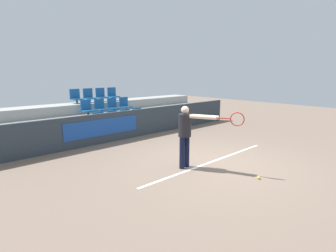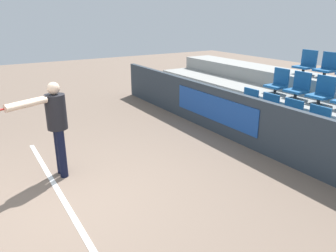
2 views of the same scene
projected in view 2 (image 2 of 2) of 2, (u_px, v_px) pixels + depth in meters
The scene contains 16 objects.
ground_plane at pixel (56, 202), 4.68m from camera, with size 30.00×30.00×0.00m, color #7A6656.
court_baseline at pixel (64, 200), 4.73m from camera, with size 4.89×0.08×0.01m.
barrier_wall at pixel (252, 123), 6.45m from camera, with size 10.83×0.14×1.03m.
bleacher_tier_front at pixel (271, 134), 6.82m from camera, with size 10.43×0.96×0.38m.
bleacher_tier_middle at pixel (302, 118), 7.23m from camera, with size 10.43×0.96×0.75m.
bleacher_tier_back at pixel (330, 104), 7.65m from camera, with size 10.43×0.96×1.13m.
stadium_chair_0 at pixel (247, 103), 7.43m from camera, with size 0.42×0.39×0.58m.
stadium_chair_1 at pixel (267, 109), 6.97m from camera, with size 0.42×0.39×0.58m.
stadium_chair_2 at pixel (289, 116), 6.50m from camera, with size 0.42×0.39×0.58m.
stadium_chair_3 at pixel (315, 124), 6.03m from camera, with size 0.42×0.39×0.58m.
stadium_chair_4 at pixel (278, 82), 7.79m from camera, with size 0.42×0.39×0.58m.
stadium_chair_5 at pixel (299, 87), 7.32m from camera, with size 0.42×0.39×0.58m.
stadium_chair_6 at pixel (322, 92), 6.85m from camera, with size 0.42×0.39×0.58m.
stadium_chair_8 at pixel (306, 63), 8.14m from camera, with size 0.42×0.39×0.58m.
stadium_chair_9 at pixel (327, 66), 7.68m from camera, with size 0.42×0.39×0.58m.
tennis_player at pixel (53, 121), 5.13m from camera, with size 0.74×1.46×1.57m.
Camera 2 is at (4.31, -0.77, 2.56)m, focal length 35.00 mm.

